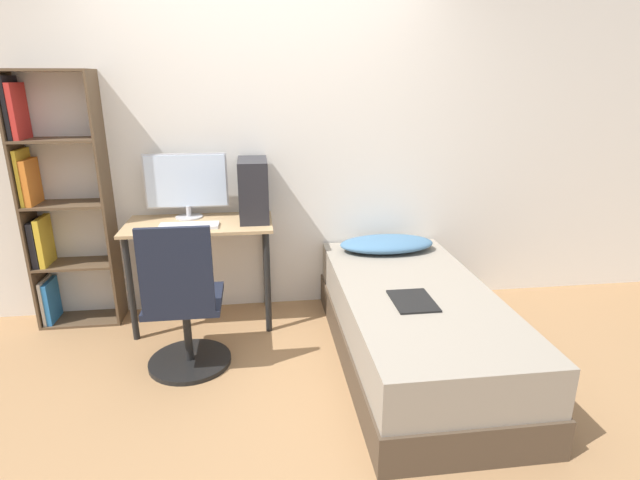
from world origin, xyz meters
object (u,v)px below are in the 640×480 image
Objects in this scene: pc_tower at (253,190)px; bookshelf at (54,205)px; bed at (414,325)px; keyboard at (189,226)px; monitor at (186,184)px; office_chair at (184,315)px.

bookshelf is at bearing 176.71° from pc_tower.
pc_tower is at bearing 141.81° from bed.
bed is 1.65m from keyboard.
bed is 1.46m from pc_tower.
bookshelf is 1.40m from pc_tower.
monitor is (0.92, 0.02, 0.12)m from bookshelf.
office_chair is 0.49× the size of bed.
pc_tower is at bearing -3.29° from bookshelf.
bookshelf reaches higher than keyboard.
office_chair is 1.44m from bed.
office_chair is at bearing -89.74° from keyboard.
pc_tower is (0.45, 0.16, 0.21)m from keyboard.
bookshelf is 0.93m from monitor.
pc_tower is (0.45, 0.70, 0.61)m from office_chair.
bed is at bearing -23.35° from keyboard.
bookshelf is 3.07× the size of monitor.
monitor is 0.49m from pc_tower.
office_chair is 2.25× the size of pc_tower.
bed is 4.92× the size of keyboard.
pc_tower reaches higher than keyboard.
office_chair is at bearing -122.51° from pc_tower.
monitor is 1.36× the size of pc_tower.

